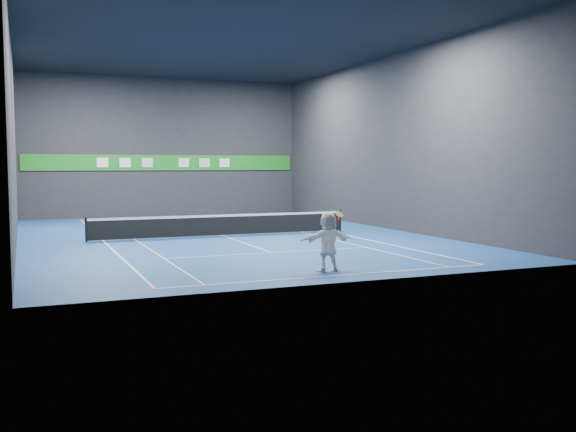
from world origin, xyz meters
name	(u,v)px	position (x,y,z in m)	size (l,w,h in m)	color
ground	(223,236)	(0.00, 0.00, 0.00)	(26.00, 26.00, 0.00)	navy
ceiling	(222,42)	(0.00, 0.00, 9.00)	(26.00, 26.00, 0.00)	black
wall_back	(165,147)	(0.00, 13.00, 4.50)	(18.00, 0.10, 9.00)	#252427
wall_front	(356,123)	(0.00, -13.00, 4.50)	(18.00, 0.10, 9.00)	#252427
wall_left	(13,137)	(-9.00, 0.00, 4.50)	(0.10, 26.00, 9.00)	#252427
wall_right	(389,143)	(9.00, 0.00, 4.50)	(0.10, 26.00, 9.00)	#252427
baseline_near	(337,275)	(0.00, -11.89, 0.00)	(10.98, 0.08, 0.01)	white
baseline_far	(170,217)	(0.00, 11.89, 0.00)	(10.98, 0.08, 0.01)	white
sideline_doubles_left	(103,241)	(-5.49, 0.00, 0.00)	(0.08, 23.78, 0.01)	white
sideline_doubles_right	(328,231)	(5.49, 0.00, 0.00)	(0.08, 23.78, 0.01)	white
sideline_singles_left	(135,240)	(-4.11, 0.00, 0.00)	(0.06, 23.78, 0.01)	white
sideline_singles_right	(303,232)	(4.11, 0.00, 0.00)	(0.06, 23.78, 0.01)	white
service_line_near	(272,253)	(0.00, -6.40, 0.00)	(8.23, 0.06, 0.01)	white
service_line_far	(190,224)	(0.00, 6.40, 0.00)	(8.23, 0.06, 0.01)	white
center_service_line	(223,236)	(0.00, 0.00, 0.00)	(0.06, 12.80, 0.01)	white
player	(328,242)	(0.10, -11.05, 0.93)	(1.73, 0.55, 1.87)	white
tennis_ball	(323,193)	(0.01, -10.83, 2.44)	(0.07, 0.07, 0.07)	yellow
tennis_net	(223,224)	(0.00, 0.00, 0.54)	(12.50, 0.10, 1.07)	black
sponsor_banner	(166,163)	(0.00, 12.93, 3.50)	(17.64, 0.11, 1.00)	#1C8120
tennis_racket	(336,218)	(0.39, -11.00, 1.67)	(0.53, 0.34, 0.67)	red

